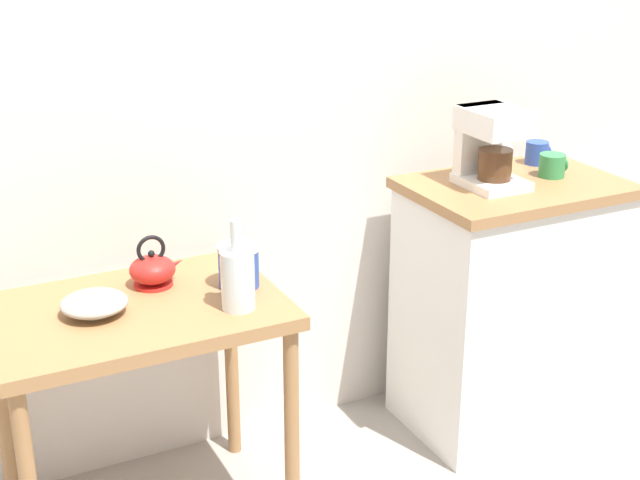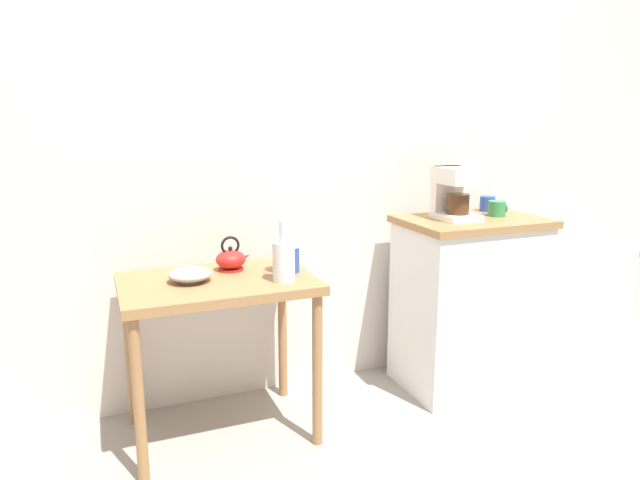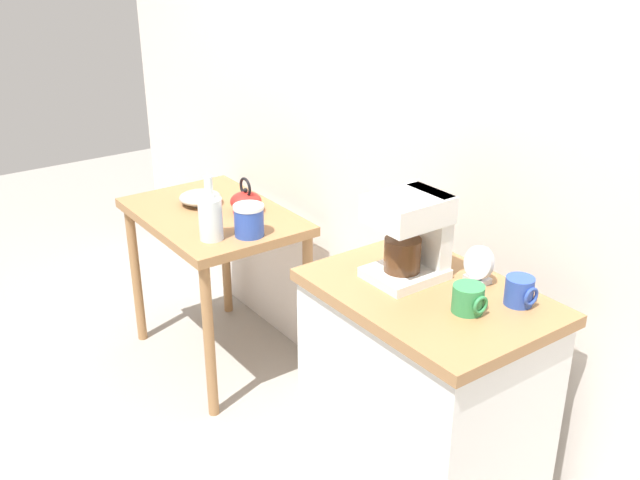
% 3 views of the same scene
% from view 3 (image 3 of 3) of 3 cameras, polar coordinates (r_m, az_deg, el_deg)
% --- Properties ---
extents(ground_plane, '(8.00, 8.00, 0.00)m').
position_cam_3_polar(ground_plane, '(3.07, -1.65, -14.26)').
color(ground_plane, gray).
extents(back_wall, '(4.40, 0.10, 2.80)m').
position_cam_3_polar(back_wall, '(2.63, 6.53, 12.86)').
color(back_wall, silver).
rests_on(back_wall, ground_plane).
extents(wooden_table, '(0.81, 0.56, 0.73)m').
position_cam_3_polar(wooden_table, '(3.24, -8.17, 0.49)').
color(wooden_table, '#9E7044').
rests_on(wooden_table, ground_plane).
extents(kitchen_counter, '(0.71, 0.50, 0.90)m').
position_cam_3_polar(kitchen_counter, '(2.39, 7.82, -13.47)').
color(kitchen_counter, white).
rests_on(kitchen_counter, ground_plane).
extents(bowl_stoneware, '(0.18, 0.18, 0.06)m').
position_cam_3_polar(bowl_stoneware, '(3.28, -9.30, 3.26)').
color(bowl_stoneware, '#9E998C').
rests_on(bowl_stoneware, wooden_table).
extents(teakettle, '(0.16, 0.13, 0.16)m').
position_cam_3_polar(teakettle, '(3.16, -5.75, 3.00)').
color(teakettle, red).
rests_on(teakettle, wooden_table).
extents(glass_carafe_vase, '(0.09, 0.09, 0.26)m').
position_cam_3_polar(glass_carafe_vase, '(2.89, -8.48, 1.77)').
color(glass_carafe_vase, silver).
rests_on(glass_carafe_vase, wooden_table).
extents(canister_enamel, '(0.12, 0.12, 0.13)m').
position_cam_3_polar(canister_enamel, '(2.92, -5.55, 1.52)').
color(canister_enamel, '#2D4CAD').
rests_on(canister_enamel, wooden_table).
extents(coffee_maker, '(0.18, 0.22, 0.26)m').
position_cam_3_polar(coffee_maker, '(2.17, 7.18, 0.57)').
color(coffee_maker, white).
rests_on(coffee_maker, kitchen_counter).
extents(mug_tall_green, '(0.10, 0.09, 0.08)m').
position_cam_3_polar(mug_tall_green, '(2.04, 11.44, -4.49)').
color(mug_tall_green, '#338C4C').
rests_on(mug_tall_green, kitchen_counter).
extents(mug_blue, '(0.09, 0.08, 0.08)m').
position_cam_3_polar(mug_blue, '(2.11, 15.22, -3.85)').
color(mug_blue, '#2D4CAD').
rests_on(mug_blue, kitchen_counter).
extents(table_clock, '(0.10, 0.05, 0.11)m').
position_cam_3_polar(table_clock, '(2.20, 12.18, -2.01)').
color(table_clock, '#B2B5BA').
rests_on(table_clock, kitchen_counter).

